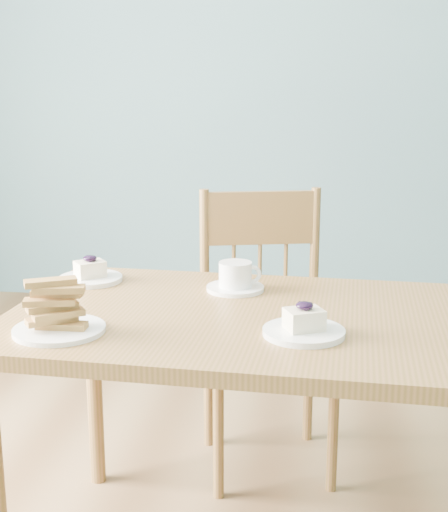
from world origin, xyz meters
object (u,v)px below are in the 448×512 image
object	(u,v)px
cheesecake_plate_near	(304,327)
coffee_cup	(236,278)
biscotti_plate	(58,314)
dining_table	(273,342)
dining_chair	(266,330)
cheesecake_plate_far	(90,275)

from	to	relation	value
cheesecake_plate_near	coffee_cup	bearing A→B (deg)	119.72
coffee_cup	biscotti_plate	bearing A→B (deg)	-139.71
cheesecake_plate_near	coffee_cup	world-z (taller)	same
cheesecake_plate_near	coffee_cup	xyz separation A→B (m)	(-0.19, 0.33, 0.01)
dining_table	coffee_cup	xyz separation A→B (m)	(-0.11, 0.20, 0.10)
dining_chair	cheesecake_plate_near	distance (m)	0.72
cheesecake_plate_near	cheesecake_plate_far	xyz separation A→B (m)	(-0.60, 0.36, -0.00)
dining_chair	coffee_cup	distance (m)	0.43
dining_chair	cheesecake_plate_near	xyz separation A→B (m)	(0.13, -0.67, 0.25)
dining_chair	cheesecake_plate_far	size ratio (longest dim) A/B	5.05
dining_chair	coffee_cup	xyz separation A→B (m)	(-0.06, -0.34, 0.26)
dining_chair	cheesecake_plate_far	xyz separation A→B (m)	(-0.47, -0.30, 0.25)
dining_chair	coffee_cup	size ratio (longest dim) A/B	5.79
dining_table	biscotti_plate	world-z (taller)	biscotti_plate
cheesecake_plate_far	biscotti_plate	xyz separation A→B (m)	(0.06, -0.42, 0.02)
dining_table	coffee_cup	size ratio (longest dim) A/B	8.51
dining_table	biscotti_plate	distance (m)	0.51
cheesecake_plate_near	biscotti_plate	world-z (taller)	biscotti_plate
dining_chair	dining_table	bearing A→B (deg)	-97.95
cheesecake_plate_near	dining_chair	bearing A→B (deg)	101.06
cheesecake_plate_near	biscotti_plate	size ratio (longest dim) A/B	0.89
dining_chair	cheesecake_plate_far	bearing A→B (deg)	-161.05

